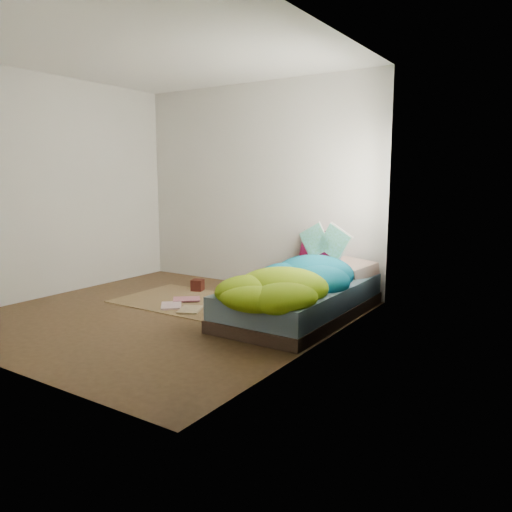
{
  "coord_description": "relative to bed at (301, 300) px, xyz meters",
  "views": [
    {
      "loc": [
        3.55,
        -3.7,
        1.43
      ],
      "look_at": [
        0.64,
        0.75,
        0.58
      ],
      "focal_mm": 35.0,
      "sensor_mm": 36.0,
      "label": 1
    }
  ],
  "objects": [
    {
      "name": "pillow_floral",
      "position": [
        0.19,
        0.78,
        0.24
      ],
      "size": [
        0.67,
        0.57,
        0.13
      ],
      "primitive_type": "cube",
      "rotation": [
        0.0,
        0.0,
        -0.46
      ],
      "color": "beige",
      "rests_on": "bed"
    },
    {
      "name": "rug",
      "position": [
        -1.37,
        -0.17,
        -0.16
      ],
      "size": [
        1.6,
        1.1,
        0.01
      ],
      "primitive_type": "cube",
      "color": "brown",
      "rests_on": "ground"
    },
    {
      "name": "pillow_magenta",
      "position": [
        -0.25,
        0.91,
        0.39
      ],
      "size": [
        0.45,
        0.17,
        0.44
      ],
      "primitive_type": "cube",
      "rotation": [
        0.0,
        0.0,
        -0.07
      ],
      "color": "#4F0531",
      "rests_on": "bed"
    },
    {
      "name": "bed",
      "position": [
        0.0,
        0.0,
        0.0
      ],
      "size": [
        1.0,
        2.0,
        0.34
      ],
      "color": "#35261D",
      "rests_on": "ground"
    },
    {
      "name": "floor_book_b",
      "position": [
        -1.46,
        -0.1,
        -0.14
      ],
      "size": [
        0.38,
        0.37,
        0.03
      ],
      "primitive_type": "imported",
      "rotation": [
        0.0,
        0.0,
        -0.86
      ],
      "color": "#C3707B",
      "rests_on": "rug"
    },
    {
      "name": "wooden_box",
      "position": [
        -1.62,
        0.29,
        -0.09
      ],
      "size": [
        0.18,
        0.18,
        0.14
      ],
      "primitive_type": "cube",
      "rotation": [
        0.0,
        0.0,
        0.34
      ],
      "color": "#36130C",
      "rests_on": "rug"
    },
    {
      "name": "floor_book_c",
      "position": [
        -1.17,
        -0.54,
        -0.14
      ],
      "size": [
        0.34,
        0.38,
        0.02
      ],
      "primitive_type": "imported",
      "rotation": [
        0.0,
        0.0,
        0.43
      ],
      "color": "#C6B882",
      "rests_on": "rug"
    },
    {
      "name": "floor_book_a",
      "position": [
        -1.44,
        -0.55,
        -0.15
      ],
      "size": [
        0.36,
        0.37,
        0.02
      ],
      "primitive_type": "imported",
      "rotation": [
        0.0,
        0.0,
        0.73
      ],
      "color": "silver",
      "rests_on": "rug"
    },
    {
      "name": "room_walls",
      "position": [
        -1.21,
        -0.71,
        1.46
      ],
      "size": [
        3.54,
        3.54,
        2.62
      ],
      "color": "silver",
      "rests_on": "ground"
    },
    {
      "name": "ground",
      "position": [
        -1.22,
        -0.72,
        -0.17
      ],
      "size": [
        3.5,
        3.5,
        0.0
      ],
      "primitive_type": "cube",
      "color": "#442E1A",
      "rests_on": "ground"
    },
    {
      "name": "duvet",
      "position": [
        0.0,
        -0.22,
        0.34
      ],
      "size": [
        0.96,
        1.84,
        0.34
      ],
      "primitive_type": null,
      "color": "#08517A",
      "rests_on": "bed"
    },
    {
      "name": "open_book",
      "position": [
        0.02,
        0.47,
        0.66
      ],
      "size": [
        0.5,
        0.12,
        0.3
      ],
      "primitive_type": null,
      "rotation": [
        0.0,
        0.0,
        -0.02
      ],
      "color": "#2E7D29",
      "rests_on": "duvet"
    }
  ]
}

